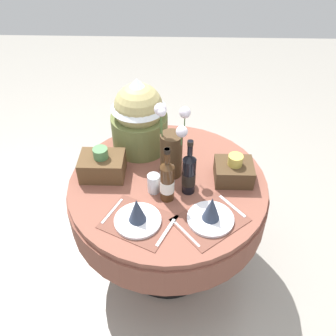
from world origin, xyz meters
name	(u,v)px	position (x,y,z in m)	size (l,w,h in m)	color
ground	(168,261)	(0.00, 0.00, 0.00)	(8.00, 8.00, 0.00)	#9E998E
dining_table	(168,200)	(0.00, 0.00, 0.62)	(1.15, 1.15, 0.76)	brown
place_setting_left	(137,216)	(-0.14, -0.30, 0.81)	(0.42, 0.38, 0.16)	brown
place_setting_right	(211,214)	(0.22, -0.28, 0.81)	(0.43, 0.42, 0.16)	brown
flower_vase	(172,149)	(0.02, 0.07, 0.94)	(0.19, 0.19, 0.46)	#47331E
wine_bottle_centre	(168,181)	(0.00, -0.13, 0.89)	(0.08, 0.08, 0.34)	#422814
wine_bottle_rear	(189,173)	(0.11, -0.07, 0.89)	(0.07, 0.07, 0.34)	black
tumbler_near_left	(154,183)	(-0.08, -0.07, 0.82)	(0.07, 0.07, 0.11)	silver
gift_tub_back_left	(139,113)	(-0.18, 0.33, 1.01)	(0.34, 0.34, 0.47)	olive
woven_basket_side_left	(102,165)	(-0.37, 0.05, 0.83)	(0.25, 0.18, 0.19)	brown
woven_basket_side_right	(234,171)	(0.37, 0.03, 0.83)	(0.21, 0.18, 0.17)	#47331E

